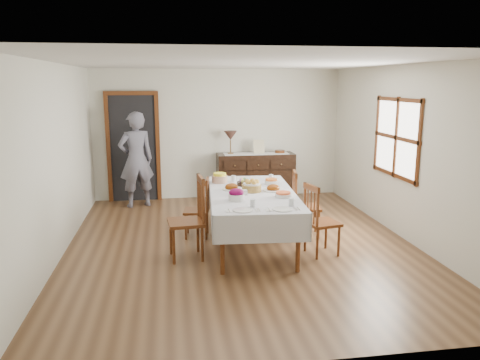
{
  "coord_description": "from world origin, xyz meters",
  "views": [
    {
      "loc": [
        -1.01,
        -6.45,
        2.34
      ],
      "look_at": [
        0.0,
        0.1,
        0.95
      ],
      "focal_mm": 35.0,
      "sensor_mm": 36.0,
      "label": 1
    }
  ],
  "objects": [
    {
      "name": "table_lamp",
      "position": [
        0.21,
        2.73,
        1.29
      ],
      "size": [
        0.26,
        0.26,
        0.46
      ],
      "color": "brown",
      "rests_on": "sideboard"
    },
    {
      "name": "sideboard",
      "position": [
        0.72,
        2.72,
        0.47
      ],
      "size": [
        1.55,
        0.56,
        0.93
      ],
      "color": "black",
      "rests_on": "ground"
    },
    {
      "name": "butter_dish",
      "position": [
        -0.02,
        -0.22,
        0.84
      ],
      "size": [
        0.15,
        0.1,
        0.07
      ],
      "color": "silver",
      "rests_on": "dining_table"
    },
    {
      "name": "chair_left_far",
      "position": [
        -0.57,
        0.47,
        0.46
      ],
      "size": [
        0.43,
        0.43,
        0.91
      ],
      "rotation": [
        0.0,
        0.0,
        -1.72
      ],
      "color": "#552911",
      "rests_on": "ground"
    },
    {
      "name": "deco_bowl",
      "position": [
        1.21,
        2.7,
        0.96
      ],
      "size": [
        0.2,
        0.2,
        0.06
      ],
      "color": "#552911",
      "rests_on": "sideboard"
    },
    {
      "name": "pineapple_bowl",
      "position": [
        -0.24,
        0.64,
        0.88
      ],
      "size": [
        0.24,
        0.24,
        0.15
      ],
      "color": "tan",
      "rests_on": "dining_table"
    },
    {
      "name": "runner",
      "position": [
        0.72,
        2.69,
        0.94
      ],
      "size": [
        1.3,
        0.35,
        0.01
      ],
      "color": "silver",
      "rests_on": "sideboard"
    },
    {
      "name": "chair_left_near",
      "position": [
        -0.75,
        -0.4,
        0.57
      ],
      "size": [
        0.51,
        0.51,
        1.12
      ],
      "rotation": [
        0.0,
        0.0,
        -1.48
      ],
      "color": "#552911",
      "rests_on": "ground"
    },
    {
      "name": "chair_right_far",
      "position": [
        1.01,
        0.28,
        0.51
      ],
      "size": [
        0.49,
        0.49,
        1.01
      ],
      "rotation": [
        0.0,
        0.0,
        1.4
      ],
      "color": "#552911",
      "rests_on": "ground"
    },
    {
      "name": "room_shell",
      "position": [
        -0.15,
        0.42,
        1.64
      ],
      "size": [
        5.02,
        6.02,
        2.65
      ],
      "color": "silver",
      "rests_on": "ground"
    },
    {
      "name": "picture_frame",
      "position": [
        0.78,
        2.7,
        1.07
      ],
      "size": [
        0.22,
        0.08,
        0.28
      ],
      "color": "#BDB28C",
      "rests_on": "sideboard"
    },
    {
      "name": "setting_left",
      "position": [
        -0.09,
        -0.98,
        0.83
      ],
      "size": [
        0.43,
        0.31,
        0.1
      ],
      "color": "silver",
      "rests_on": "dining_table"
    },
    {
      "name": "dining_table",
      "position": [
        0.15,
        -0.07,
        0.71
      ],
      "size": [
        1.36,
        2.43,
        0.81
      ],
      "rotation": [
        0.0,
        0.0,
        -0.07
      ],
      "color": "#BBBBC0",
      "rests_on": "ground"
    },
    {
      "name": "egg_basket",
      "position": [
        0.13,
        0.38,
        0.85
      ],
      "size": [
        0.26,
        0.26,
        0.11
      ],
      "color": "black",
      "rests_on": "dining_table"
    },
    {
      "name": "ground",
      "position": [
        0.0,
        0.0,
        0.0
      ],
      "size": [
        6.0,
        6.0,
        0.0
      ],
      "primitive_type": "plane",
      "color": "brown"
    },
    {
      "name": "carrot_bowl",
      "position": [
        0.53,
        0.4,
        0.85
      ],
      "size": [
        0.2,
        0.2,
        0.09
      ],
      "color": "silver",
      "rests_on": "dining_table"
    },
    {
      "name": "person",
      "position": [
        -1.62,
        2.46,
        0.97
      ],
      "size": [
        0.7,
        0.56,
        1.93
      ],
      "primitive_type": "imported",
      "rotation": [
        0.0,
        0.0,
        3.46
      ],
      "color": "slate",
      "rests_on": "ground"
    },
    {
      "name": "glass_far_b",
      "position": [
        0.59,
        0.67,
        0.85
      ],
      "size": [
        0.07,
        0.07,
        0.1
      ],
      "color": "silver",
      "rests_on": "dining_table"
    },
    {
      "name": "setting_right",
      "position": [
        0.4,
        -1.01,
        0.83
      ],
      "size": [
        0.43,
        0.31,
        0.1
      ],
      "color": "silver",
      "rests_on": "dining_table"
    },
    {
      "name": "glass_far_a",
      "position": [
        -0.02,
        0.64,
        0.86
      ],
      "size": [
        0.07,
        0.07,
        0.1
      ],
      "color": "silver",
      "rests_on": "dining_table"
    },
    {
      "name": "casserole_dish",
      "position": [
        0.52,
        -0.43,
        0.84
      ],
      "size": [
        0.23,
        0.23,
        0.07
      ],
      "color": "silver",
      "rests_on": "dining_table"
    },
    {
      "name": "ham_platter_a",
      "position": [
        -0.12,
        0.12,
        0.84
      ],
      "size": [
        0.27,
        0.27,
        0.11
      ],
      "color": "silver",
      "rests_on": "dining_table"
    },
    {
      "name": "bread_basket",
      "position": [
        0.15,
        -0.03,
        0.88
      ],
      "size": [
        0.28,
        0.28,
        0.18
      ],
      "color": "olive",
      "rests_on": "dining_table"
    },
    {
      "name": "beet_bowl",
      "position": [
        -0.14,
        -0.51,
        0.88
      ],
      "size": [
        0.21,
        0.21,
        0.16
      ],
      "color": "silver",
      "rests_on": "dining_table"
    },
    {
      "name": "ham_platter_b",
      "position": [
        0.47,
        -0.03,
        0.84
      ],
      "size": [
        0.31,
        0.31,
        0.11
      ],
      "color": "silver",
      "rests_on": "dining_table"
    },
    {
      "name": "chair_right_near",
      "position": [
        1.0,
        -0.54,
        0.5
      ],
      "size": [
        0.49,
        0.49,
        0.99
      ],
      "rotation": [
        0.0,
        0.0,
        1.78
      ],
      "color": "#552911",
      "rests_on": "ground"
    }
  ]
}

